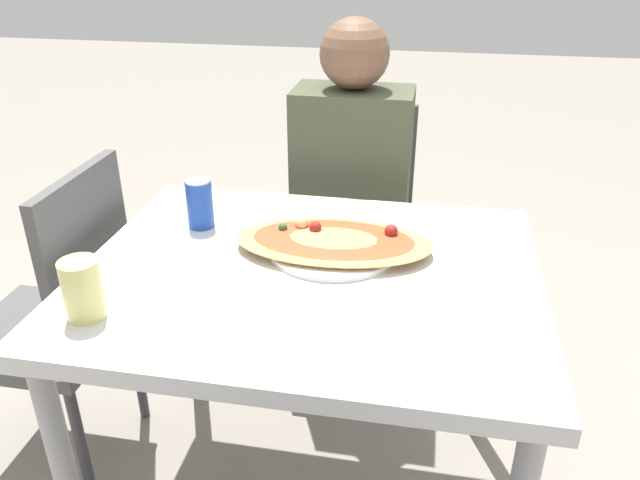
% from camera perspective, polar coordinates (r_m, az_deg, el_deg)
% --- Properties ---
extents(dining_table, '(1.03, 0.83, 0.75)m').
position_cam_1_polar(dining_table, '(1.45, -0.97, -5.53)').
color(dining_table, silver).
rests_on(dining_table, ground_plane).
extents(chair_far_seated, '(0.40, 0.40, 0.91)m').
position_cam_1_polar(chair_far_seated, '(2.18, 3.15, 1.26)').
color(chair_far_seated, '#4C4C4C').
rests_on(chair_far_seated, ground_plane).
extents(chair_side_left, '(0.40, 0.40, 0.91)m').
position_cam_1_polar(chair_side_left, '(1.84, -22.49, -6.21)').
color(chair_side_left, '#4C4C4C').
rests_on(chair_side_left, ground_plane).
extents(person_seated, '(0.36, 0.24, 1.21)m').
position_cam_1_polar(person_seated, '(1.99, 2.84, 5.16)').
color(person_seated, '#2D2D38').
rests_on(person_seated, ground_plane).
extents(pizza_main, '(0.48, 0.31, 0.06)m').
position_cam_1_polar(pizza_main, '(1.48, 1.22, -0.23)').
color(pizza_main, white).
rests_on(pizza_main, dining_table).
extents(soda_can, '(0.07, 0.07, 0.12)m').
position_cam_1_polar(soda_can, '(1.61, -10.94, 3.27)').
color(soda_can, '#1E47B2').
rests_on(soda_can, dining_table).
extents(drink_glass, '(0.08, 0.08, 0.12)m').
position_cam_1_polar(drink_glass, '(1.30, -20.89, -4.22)').
color(drink_glass, '#E0DB7F').
rests_on(drink_glass, dining_table).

